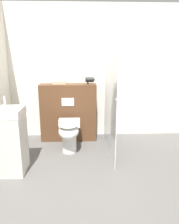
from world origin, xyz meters
name	(u,v)px	position (x,y,z in m)	size (l,w,h in m)	color
ground_plane	(84,198)	(0.00, 0.00, 0.00)	(12.00, 12.00, 0.00)	#565451
wall_back	(82,73)	(0.00, 2.08, 1.25)	(8.00, 0.06, 2.50)	silver
partition_panel	(69,112)	(-0.26, 1.83, 0.53)	(1.04, 0.32, 1.07)	#51331E
shower_glass	(110,89)	(0.46, 1.34, 1.06)	(0.04, 1.43, 2.11)	silver
toilet	(69,133)	(-0.22, 1.22, 0.34)	(0.36, 0.59, 0.53)	white
sink_vanity	(6,141)	(-1.05, 0.64, 0.46)	(0.51, 0.43, 1.05)	beige
hair_drier	(90,80)	(0.15, 1.83, 1.15)	(0.18, 0.09, 0.12)	black
folded_towel	(60,82)	(-0.41, 1.86, 1.10)	(0.25, 0.16, 0.06)	tan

